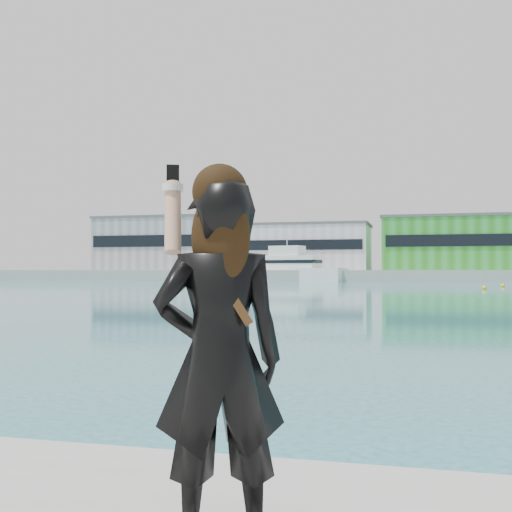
{
  "coord_description": "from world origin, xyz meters",
  "views": [
    {
      "loc": [
        0.27,
        -3.34,
        2.1
      ],
      "look_at": [
        -0.67,
        0.27,
        2.18
      ],
      "focal_mm": 45.0,
      "sensor_mm": 36.0,
      "label": 1
    }
  ],
  "objects_px": {
    "motor_yacht": "(294,268)",
    "buoy_near": "(484,289)",
    "buoy_far": "(165,284)",
    "buoy_extra": "(503,287)",
    "woman": "(219,348)"
  },
  "relations": [
    {
      "from": "motor_yacht",
      "to": "buoy_near",
      "type": "bearing_deg",
      "value": -41.28
    },
    {
      "from": "buoy_extra",
      "to": "woman",
      "type": "xyz_separation_m",
      "value": [
        -10.53,
        -80.1,
        1.72
      ]
    },
    {
      "from": "buoy_near",
      "to": "woman",
      "type": "height_order",
      "value": "woman"
    },
    {
      "from": "motor_yacht",
      "to": "buoy_near",
      "type": "xyz_separation_m",
      "value": [
        29.21,
        -44.27,
        -2.4
      ]
    },
    {
      "from": "buoy_far",
      "to": "woman",
      "type": "height_order",
      "value": "woman"
    },
    {
      "from": "buoy_near",
      "to": "buoy_extra",
      "type": "bearing_deg",
      "value": 74.07
    },
    {
      "from": "buoy_near",
      "to": "buoy_far",
      "type": "distance_m",
      "value": 46.48
    },
    {
      "from": "buoy_far",
      "to": "woman",
      "type": "relative_size",
      "value": 0.27
    },
    {
      "from": "buoy_near",
      "to": "woman",
      "type": "xyz_separation_m",
      "value": [
        -7.42,
        -69.2,
        1.72
      ]
    },
    {
      "from": "motor_yacht",
      "to": "buoy_extra",
      "type": "bearing_deg",
      "value": -30.61
    },
    {
      "from": "motor_yacht",
      "to": "buoy_far",
      "type": "relative_size",
      "value": 37.97
    },
    {
      "from": "motor_yacht",
      "to": "buoy_near",
      "type": "height_order",
      "value": "motor_yacht"
    },
    {
      "from": "buoy_near",
      "to": "buoy_extra",
      "type": "xyz_separation_m",
      "value": [
        3.11,
        10.9,
        0.0
      ]
    },
    {
      "from": "motor_yacht",
      "to": "woman",
      "type": "height_order",
      "value": "motor_yacht"
    },
    {
      "from": "woman",
      "to": "buoy_extra",
      "type": "bearing_deg",
      "value": -120.06
    }
  ]
}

